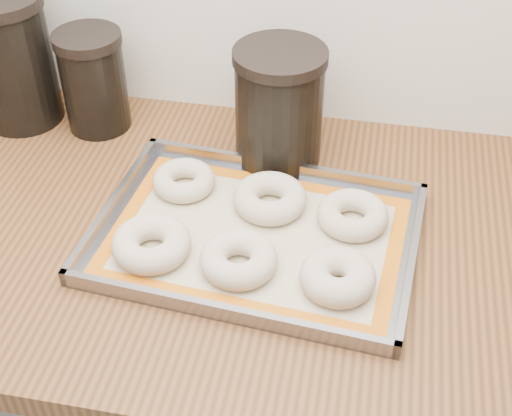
% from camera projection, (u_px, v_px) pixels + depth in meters
% --- Properties ---
extents(cabinet, '(3.00, 0.65, 0.86)m').
position_uv_depth(cabinet, '(139.00, 392.00, 1.40)').
color(cabinet, '#5C6357').
rests_on(cabinet, floor).
extents(countertop, '(3.06, 0.68, 0.04)m').
position_uv_depth(countertop, '(108.00, 221.00, 1.11)').
color(countertop, brown).
rests_on(countertop, cabinet).
extents(baking_tray, '(0.49, 0.37, 0.03)m').
position_uv_depth(baking_tray, '(256.00, 236.00, 1.04)').
color(baking_tray, gray).
rests_on(baking_tray, countertop).
extents(baking_mat, '(0.44, 0.32, 0.00)m').
position_uv_depth(baking_mat, '(256.00, 237.00, 1.04)').
color(baking_mat, '#C6B793').
rests_on(baking_mat, baking_tray).
extents(bagel_front_left, '(0.14, 0.14, 0.04)m').
position_uv_depth(bagel_front_left, '(151.00, 244.00, 1.00)').
color(bagel_front_left, beige).
rests_on(bagel_front_left, baking_mat).
extents(bagel_front_mid, '(0.13, 0.13, 0.04)m').
position_uv_depth(bagel_front_mid, '(239.00, 259.00, 0.98)').
color(bagel_front_mid, beige).
rests_on(bagel_front_mid, baking_mat).
extents(bagel_front_right, '(0.10, 0.10, 0.04)m').
position_uv_depth(bagel_front_right, '(338.00, 277.00, 0.95)').
color(bagel_front_right, beige).
rests_on(bagel_front_right, baking_mat).
extents(bagel_back_left, '(0.12, 0.12, 0.03)m').
position_uv_depth(bagel_back_left, '(184.00, 180.00, 1.12)').
color(bagel_back_left, beige).
rests_on(bagel_back_left, baking_mat).
extents(bagel_back_mid, '(0.14, 0.14, 0.04)m').
position_uv_depth(bagel_back_mid, '(270.00, 198.00, 1.08)').
color(bagel_back_mid, beige).
rests_on(bagel_back_mid, baking_mat).
extents(bagel_back_right, '(0.13, 0.13, 0.03)m').
position_uv_depth(bagel_back_right, '(353.00, 215.00, 1.05)').
color(bagel_back_right, beige).
rests_on(bagel_back_right, baking_mat).
extents(canister_left, '(0.14, 0.14, 0.23)m').
position_uv_depth(canister_left, '(12.00, 60.00, 1.22)').
color(canister_left, black).
rests_on(canister_left, countertop).
extents(canister_mid, '(0.11, 0.11, 0.18)m').
position_uv_depth(canister_mid, '(94.00, 81.00, 1.22)').
color(canister_mid, black).
rests_on(canister_mid, countertop).
extents(canister_right, '(0.15, 0.15, 0.20)m').
position_uv_depth(canister_right, '(279.00, 107.00, 1.14)').
color(canister_right, black).
rests_on(canister_right, countertop).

